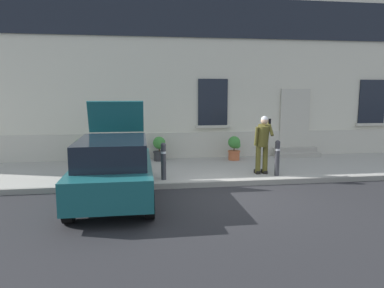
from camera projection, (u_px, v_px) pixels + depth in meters
The scene contains 12 objects.
ground_plane at pixel (226, 196), 8.84m from camera, with size 80.00×80.00×0.00m, color #232326.
sidewalk at pixel (206, 169), 11.57m from camera, with size 24.00×3.60×0.15m, color #99968E.
curb_edge at pixel (218, 184), 9.75m from camera, with size 24.00×0.12×0.15m, color gray.
building_facade at pixel (195, 61), 13.48m from camera, with size 24.00×1.52×7.50m.
entrance_stoop at pixel (296, 153), 13.59m from camera, with size 1.70×0.64×0.32m.
hatchback_car_teal at pixel (114, 168), 8.41m from camera, with size 1.80×4.07×2.34m.
bollard_near_person at pixel (277, 157), 10.32m from camera, with size 0.15×0.15×1.04m.
bollard_far_left at pixel (163, 160), 9.85m from camera, with size 0.15×0.15×1.04m.
person_on_phone at pixel (263, 141), 10.44m from camera, with size 0.51×0.52×1.74m.
planter_olive at pixel (81, 150), 12.10m from camera, with size 0.44×0.44×0.86m.
planter_charcoal at pixel (160, 148), 12.62m from camera, with size 0.44×0.44×0.86m.
planter_terracotta at pixel (234, 147), 12.75m from camera, with size 0.44×0.44×0.86m.
Camera 1 is at (-2.09, -8.35, 2.57)m, focal length 33.28 mm.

